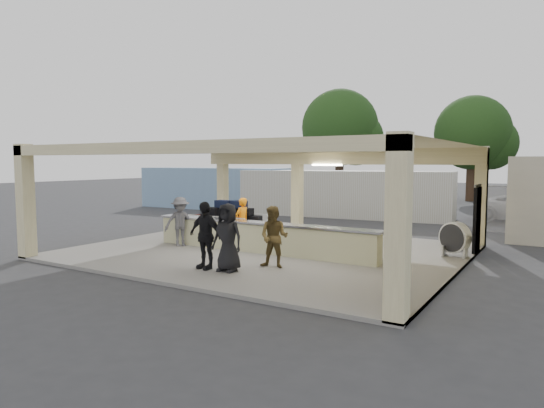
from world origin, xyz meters
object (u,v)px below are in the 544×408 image
Objects in this scene: car_dark at (536,206)px; baggage_handler at (242,221)px; passenger_d at (228,237)px; luggage_cart at (228,219)px; baggage_counter at (260,237)px; passenger_b at (205,235)px; container_white at (343,194)px; drum_fan at (455,238)px; passenger_a at (274,237)px; container_blue at (213,188)px; car_white_a at (528,208)px; passenger_c at (180,222)px.

baggage_handler is at bearing -164.18° from car_dark.
luggage_cart is at bearing 124.13° from passenger_d.
baggage_counter is 17.90m from car_dark.
passenger_d is at bearing 10.80° from passenger_b.
container_white reaches higher than passenger_d.
drum_fan is at bearing 7.58° from luggage_cart.
passenger_d reaches higher than baggage_handler.
passenger_d reaches higher than baggage_counter.
container_white is at bearing 100.52° from baggage_counter.
baggage_handler reaches higher than drum_fan.
passenger_d reaches higher than passenger_a.
luggage_cart is 5.20m from passenger_d.
luggage_cart is 1.49× the size of passenger_a.
passenger_a reaches higher than car_dark.
baggage_handler is 4.18m from passenger_d.
car_dark is at bearing 74.60° from passenger_b.
passenger_b is 0.18× the size of container_blue.
passenger_a is 16.78m from car_white_a.
luggage_cart is 0.67× the size of car_dark.
baggage_handler is at bearing 146.99° from car_white_a.
car_dark is at bearing 22.16° from container_white.
luggage_cart is at bearing 123.79° from passenger_b.
passenger_a is 0.93× the size of passenger_b.
baggage_handler is at bearing -50.40° from container_blue.
container_blue reaches higher than passenger_d.
luggage_cart is 1.38× the size of passenger_b.
passenger_d is at bearing -53.79° from luggage_cart.
passenger_a is 1.00× the size of passenger_c.
passenger_b is at bearing -176.11° from passenger_d.
container_blue is (-11.94, 14.40, 0.30)m from passenger_d.
passenger_b is at bearing -155.89° from car_dark.
container_blue is at bearing 127.02° from passenger_d.
baggage_handler is 0.90× the size of passenger_b.
luggage_cart is at bearing 131.24° from passenger_a.
luggage_cart is at bearing -96.70° from container_white.
drum_fan is at bearing 24.90° from baggage_counter.
passenger_a is at bearing -80.00° from container_white.
passenger_d is 0.48× the size of car_dark.
drum_fan is 11.75m from car_white_a.
passenger_d reaches higher than drum_fan.
passenger_d is 14.71m from container_white.
baggage_handler is at bearing 114.66° from passenger_b.
drum_fan is 0.09× the size of container_white.
passenger_a is 0.35× the size of car_white_a.
car_dark is at bearing 12.07° from container_blue.
car_white_a is at bearing 156.69° from baggage_handler.
container_white reaches higher than passenger_c.
passenger_d is at bearing -107.28° from drum_fan.
luggage_cart is 0.53× the size of car_white_a.
baggage_handler is 0.14× the size of container_white.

